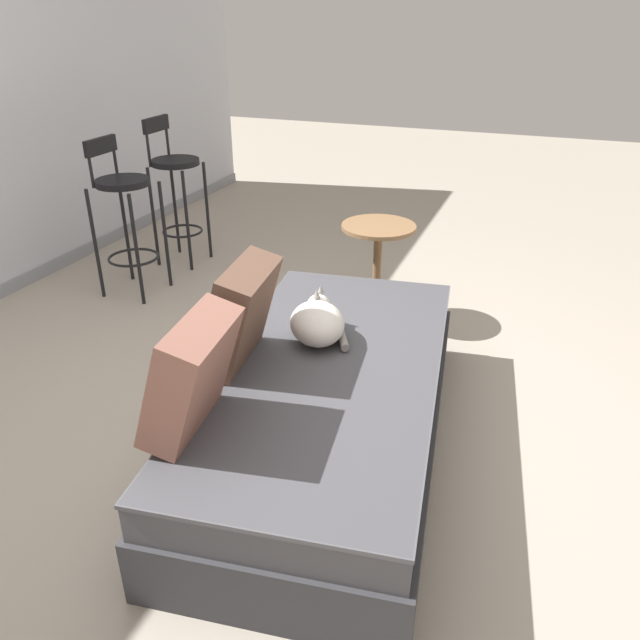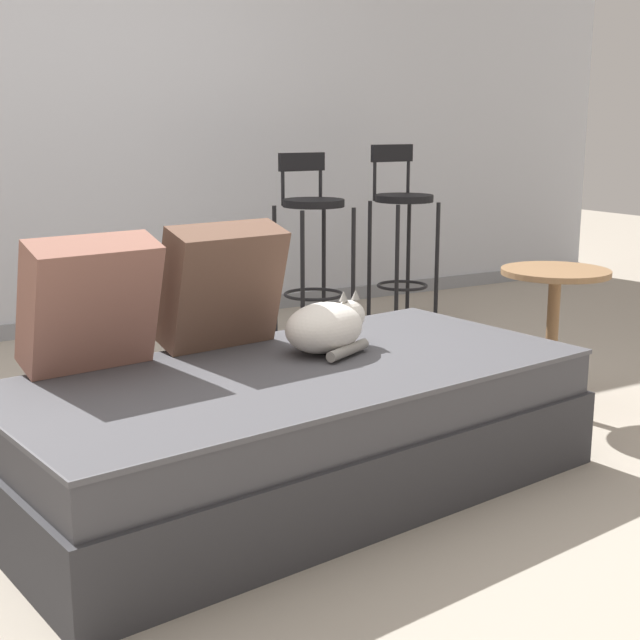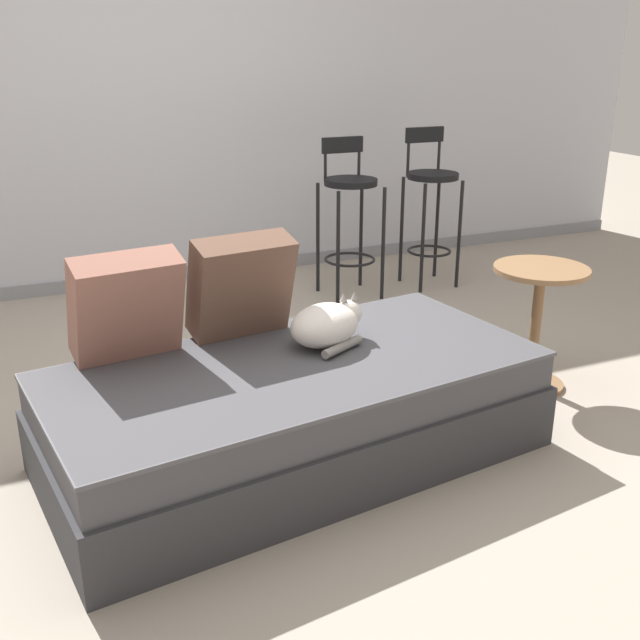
{
  "view_description": "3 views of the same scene",
  "coord_description": "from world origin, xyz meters",
  "px_view_note": "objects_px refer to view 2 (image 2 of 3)",
  "views": [
    {
      "loc": [
        -2.1,
        -1.16,
        1.76
      ],
      "look_at": [
        0.15,
        -0.3,
        0.53
      ],
      "focal_mm": 35.0,
      "sensor_mm": 36.0,
      "label": 1
    },
    {
      "loc": [
        -1.33,
        -2.83,
        1.19
      ],
      "look_at": [
        0.15,
        -0.3,
        0.53
      ],
      "focal_mm": 50.0,
      "sensor_mm": 36.0,
      "label": 2
    },
    {
      "loc": [
        -0.97,
        -2.87,
        1.57
      ],
      "look_at": [
        0.15,
        -0.3,
        0.53
      ],
      "focal_mm": 42.0,
      "sensor_mm": 36.0,
      "label": 3
    }
  ],
  "objects_px": {
    "couch": "(296,427)",
    "bar_stool_by_doorway": "(402,222)",
    "cat": "(327,327)",
    "bar_stool_near_window": "(312,232)",
    "throw_pillow_corner": "(90,303)",
    "throw_pillow_middle": "(222,286)",
    "side_table": "(553,320)"
  },
  "relations": [
    {
      "from": "couch",
      "to": "cat",
      "type": "distance_m",
      "value": 0.37
    },
    {
      "from": "throw_pillow_middle",
      "to": "bar_stool_near_window",
      "type": "xyz_separation_m",
      "value": [
        1.2,
        1.47,
        -0.04
      ]
    },
    {
      "from": "couch",
      "to": "cat",
      "type": "height_order",
      "value": "cat"
    },
    {
      "from": "couch",
      "to": "bar_stool_by_doorway",
      "type": "distance_m",
      "value": 2.53
    },
    {
      "from": "cat",
      "to": "bar_stool_by_doorway",
      "type": "relative_size",
      "value": 0.37
    },
    {
      "from": "throw_pillow_corner",
      "to": "cat",
      "type": "bearing_deg",
      "value": -12.08
    },
    {
      "from": "bar_stool_near_window",
      "to": "side_table",
      "type": "xyz_separation_m",
      "value": [
        0.2,
        -1.65,
        -0.2
      ]
    },
    {
      "from": "cat",
      "to": "bar_stool_near_window",
      "type": "bearing_deg",
      "value": 61.68
    },
    {
      "from": "bar_stool_by_doorway",
      "to": "side_table",
      "type": "bearing_deg",
      "value": -103.96
    },
    {
      "from": "throw_pillow_middle",
      "to": "cat",
      "type": "distance_m",
      "value": 0.39
    },
    {
      "from": "couch",
      "to": "throw_pillow_corner",
      "type": "bearing_deg",
      "value": 153.11
    },
    {
      "from": "couch",
      "to": "bar_stool_by_doorway",
      "type": "xyz_separation_m",
      "value": [
        1.71,
        1.82,
        0.4
      ]
    },
    {
      "from": "bar_stool_by_doorway",
      "to": "throw_pillow_corner",
      "type": "bearing_deg",
      "value": -146.19
    },
    {
      "from": "couch",
      "to": "throw_pillow_corner",
      "type": "height_order",
      "value": "throw_pillow_corner"
    },
    {
      "from": "throw_pillow_middle",
      "to": "side_table",
      "type": "relative_size",
      "value": 0.74
    },
    {
      "from": "cat",
      "to": "bar_stool_by_doorway",
      "type": "height_order",
      "value": "bar_stool_by_doorway"
    },
    {
      "from": "couch",
      "to": "throw_pillow_corner",
      "type": "distance_m",
      "value": 0.77
    },
    {
      "from": "bar_stool_near_window",
      "to": "throw_pillow_corner",
      "type": "bearing_deg",
      "value": -137.67
    },
    {
      "from": "cat",
      "to": "side_table",
      "type": "relative_size",
      "value": 0.65
    },
    {
      "from": "bar_stool_near_window",
      "to": "side_table",
      "type": "relative_size",
      "value": 1.69
    },
    {
      "from": "cat",
      "to": "side_table",
      "type": "bearing_deg",
      "value": 2.35
    },
    {
      "from": "couch",
      "to": "cat",
      "type": "relative_size",
      "value": 5.16
    },
    {
      "from": "throw_pillow_corner",
      "to": "throw_pillow_middle",
      "type": "height_order",
      "value": "throw_pillow_middle"
    },
    {
      "from": "couch",
      "to": "bar_stool_near_window",
      "type": "distance_m",
      "value": 2.16
    },
    {
      "from": "throw_pillow_corner",
      "to": "side_table",
      "type": "relative_size",
      "value": 0.73
    },
    {
      "from": "throw_pillow_corner",
      "to": "bar_stool_near_window",
      "type": "xyz_separation_m",
      "value": [
        1.68,
        1.53,
        -0.04
      ]
    },
    {
      "from": "cat",
      "to": "side_table",
      "type": "height_order",
      "value": "cat"
    },
    {
      "from": "couch",
      "to": "side_table",
      "type": "relative_size",
      "value": 3.37
    },
    {
      "from": "throw_pillow_middle",
      "to": "bar_stool_near_window",
      "type": "distance_m",
      "value": 1.9
    },
    {
      "from": "bar_stool_near_window",
      "to": "bar_stool_by_doorway",
      "type": "distance_m",
      "value": 0.61
    },
    {
      "from": "throw_pillow_middle",
      "to": "bar_stool_by_doorway",
      "type": "height_order",
      "value": "bar_stool_by_doorway"
    },
    {
      "from": "bar_stool_near_window",
      "to": "bar_stool_by_doorway",
      "type": "xyz_separation_m",
      "value": [
        0.61,
        0.0,
        0.02
      ]
    }
  ]
}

